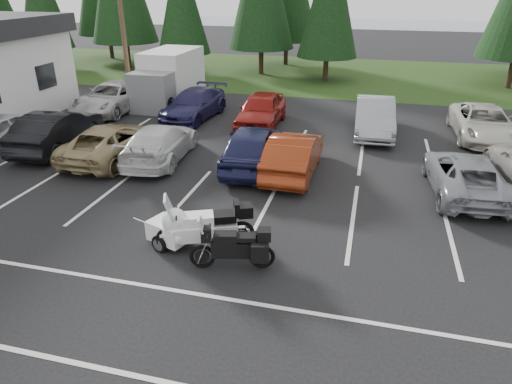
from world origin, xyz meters
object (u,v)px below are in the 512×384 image
object	(u,v)px
cargo_trailer	(169,233)
car_far_0	(113,98)
car_far_2	(261,110)
car_far_4	(483,123)
adventure_motorcycle	(232,243)
car_near_1	(57,130)
car_far_1	(194,104)
box_truck	(165,79)
car_far_3	(374,117)
touring_motorcycle	(205,222)
car_near_5	(294,154)
car_near_2	(111,142)
car_near_6	(466,175)
car_near_0	(6,128)
utility_pole	(122,17)
car_near_3	(160,143)
car_near_4	(253,146)

from	to	relation	value
cargo_trailer	car_far_0	bearing A→B (deg)	146.25
car_far_2	car_far_4	world-z (taller)	car_far_2
car_far_2	adventure_motorcycle	distance (m)	12.20
car_near_1	car_far_1	bearing A→B (deg)	-128.46
car_near_1	box_truck	bearing A→B (deg)	-103.71
car_far_2	car_far_3	world-z (taller)	car_far_3
car_near_1	touring_motorcycle	bearing A→B (deg)	140.69
car_near_5	car_far_4	world-z (taller)	car_near_5
car_near_2	adventure_motorcycle	bearing A→B (deg)	137.86
car_near_5	car_near_6	distance (m)	5.81
car_near_0	car_near_5	size ratio (longest dim) A/B	0.86
car_near_0	touring_motorcycle	world-z (taller)	touring_motorcycle
utility_pole	car_far_4	world-z (taller)	utility_pole
car_near_1	car_far_4	world-z (taller)	car_near_1
utility_pole	car_near_2	size ratio (longest dim) A/B	1.80
touring_motorcycle	car_near_3	bearing A→B (deg)	101.73
car_near_1	car_near_3	xyz separation A→B (m)	(4.74, -0.14, -0.11)
box_truck	cargo_trailer	xyz separation A→B (m)	(6.51, -14.16, -1.09)
car_near_4	box_truck	bearing A→B (deg)	-53.33
car_near_0	adventure_motorcycle	size ratio (longest dim) A/B	1.69
car_near_2	car_near_5	world-z (taller)	car_near_5
car_far_2	touring_motorcycle	world-z (taller)	car_far_2
car_near_0	car_far_1	distance (m)	8.60
car_near_4	car_far_0	distance (m)	11.08
car_far_2	adventure_motorcycle	xyz separation A→B (m)	(2.20, -11.99, -0.09)
car_near_4	car_near_6	xyz separation A→B (m)	(7.43, -0.58, -0.16)
car_far_2	car_far_0	bearing A→B (deg)	174.88
car_near_3	box_truck	bearing A→B (deg)	-72.50
car_far_1	cargo_trailer	xyz separation A→B (m)	(3.92, -11.82, -0.36)
utility_pole	touring_motorcycle	world-z (taller)	utility_pole
box_truck	car_near_6	size ratio (longest dim) A/B	1.17
car_near_3	car_far_0	distance (m)	8.34
box_truck	car_near_5	distance (m)	12.20
car_near_0	car_near_3	distance (m)	7.42
utility_pole	car_near_6	bearing A→B (deg)	-26.17
adventure_motorcycle	car_near_5	bearing A→B (deg)	72.89
car_near_3	car_near_4	bearing A→B (deg)	177.45
car_far_1	car_far_4	world-z (taller)	car_far_1
car_near_3	adventure_motorcycle	world-z (taller)	adventure_motorcycle
box_truck	car_near_5	xyz separation A→B (m)	(8.84, -8.38, -0.69)
car_far_1	cargo_trailer	size ratio (longest dim) A/B	3.22
car_near_4	car_far_3	bearing A→B (deg)	-134.17
car_far_2	car_far_4	xyz separation A→B (m)	(10.06, 0.53, -0.08)
utility_pole	car_far_3	size ratio (longest dim) A/B	1.85
car_near_5	car_far_0	bearing A→B (deg)	-29.17
car_near_2	touring_motorcycle	xyz separation A→B (m)	(5.94, -5.44, 0.10)
car_near_6	car_far_0	world-z (taller)	car_far_0
car_near_1	car_near_6	size ratio (longest dim) A/B	1.04
car_near_1	car_near_2	distance (m)	2.83
touring_motorcycle	adventure_motorcycle	world-z (taller)	touring_motorcycle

